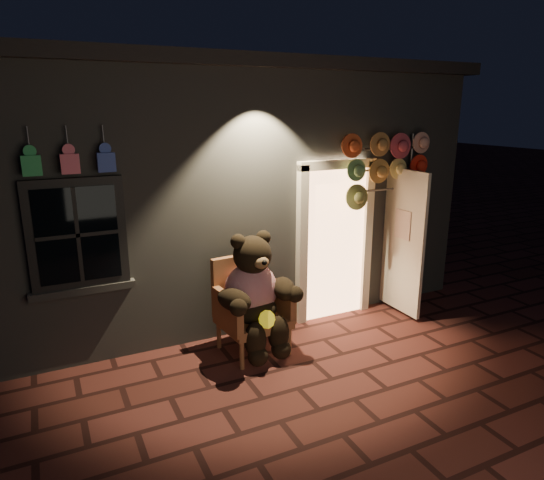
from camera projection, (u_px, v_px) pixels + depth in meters
ground at (298, 388)px, 5.08m from camera, size 60.00×60.00×0.00m
shop_building at (185, 176)px, 8.09m from camera, size 7.30×5.95×3.51m
wicker_armchair at (249, 305)px, 5.80m from camera, size 0.84×0.78×1.13m
teddy_bear at (255, 294)px, 5.62m from camera, size 1.05×0.85×1.44m
hat_rack at (387, 165)px, 6.49m from camera, size 1.47×0.22×2.52m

